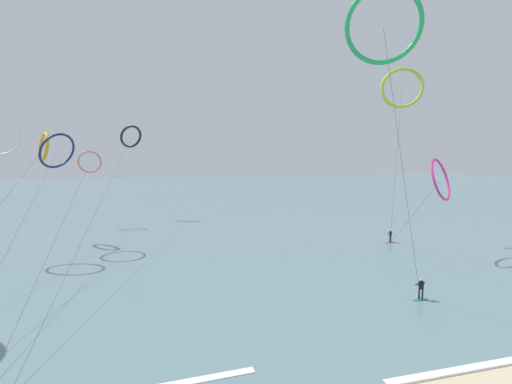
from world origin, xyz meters
name	(u,v)px	position (x,y,z in m)	size (l,w,h in m)	color
sea_water	(185,193)	(0.00, 105.76, 0.04)	(400.00, 200.00, 0.08)	slate
surfer_teal	(421,290)	(11.37, 14.11, 0.82)	(1.40, 0.61, 1.70)	teal
surfer_violet	(390,237)	(20.89, 30.90, 0.82)	(1.40, 0.64, 1.70)	purple
kite_coral	(90,162)	(-18.38, 53.22, 10.37)	(4.27, 44.18, 12.19)	#EA7260
kite_emerald	(384,25)	(5.93, 12.13, 19.32)	(7.87, 3.72, 21.70)	#199351
kite_magenta	(441,179)	(21.71, 23.77, 8.68)	(4.96, 9.10, 11.02)	#CC288E
kite_amber	(44,147)	(-22.12, 43.58, 12.41)	(2.74, 35.08, 14.41)	orange
kite_lime	(402,88)	(22.71, 32.11, 20.05)	(4.98, 3.67, 22.73)	#8CC62D
kite_navy	(57,151)	(-19.32, 38.48, 11.83)	(4.47, 32.16, 13.94)	navy
kite_charcoal	(131,136)	(-12.58, 60.31, 14.91)	(4.44, 52.95, 17.05)	black
wave_crest_near	(492,364)	(8.94, 5.84, 0.06)	(12.99, 0.50, 0.12)	white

